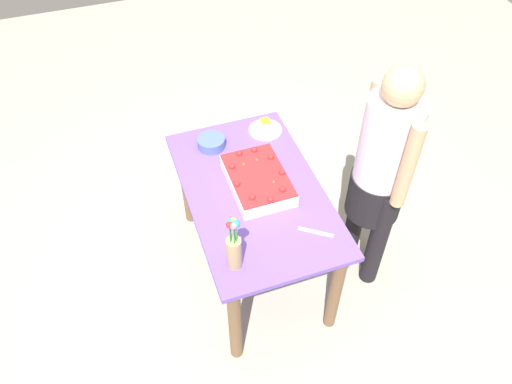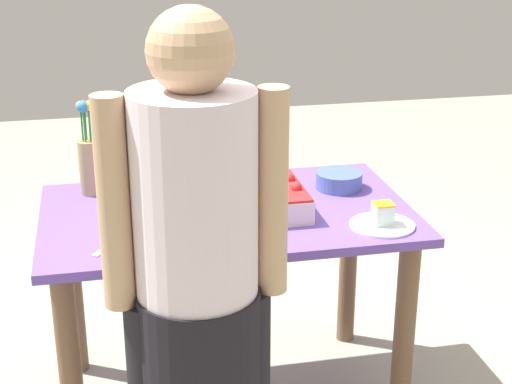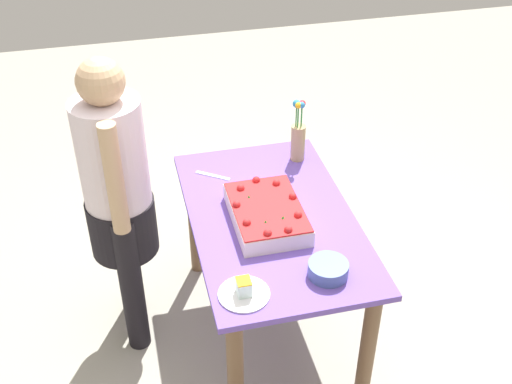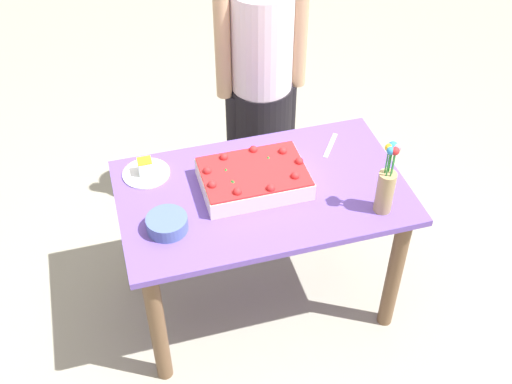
{
  "view_description": "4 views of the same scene",
  "coord_description": "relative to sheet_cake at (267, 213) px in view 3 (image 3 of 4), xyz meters",
  "views": [
    {
      "loc": [
        1.78,
        -0.61,
        2.75
      ],
      "look_at": [
        0.04,
        -0.0,
        0.76
      ],
      "focal_mm": 35.0,
      "sensor_mm": 36.0,
      "label": 1
    },
    {
      "loc": [
        0.4,
        2.38,
        1.71
      ],
      "look_at": [
        -0.08,
        0.09,
        0.82
      ],
      "focal_mm": 55.0,
      "sensor_mm": 36.0,
      "label": 2
    },
    {
      "loc": [
        -2.22,
        0.61,
        2.52
      ],
      "look_at": [
        0.04,
        0.07,
        0.85
      ],
      "focal_mm": 45.0,
      "sensor_mm": 36.0,
      "label": 3
    },
    {
      "loc": [
        -0.57,
        -1.93,
        2.55
      ],
      "look_at": [
        -0.04,
        -0.03,
        0.76
      ],
      "focal_mm": 45.0,
      "sensor_mm": 36.0,
      "label": 4
    }
  ],
  "objects": [
    {
      "name": "fruit_bowl",
      "position": [
        -0.4,
        -0.15,
        -0.01
      ],
      "size": [
        0.16,
        0.16,
        0.06
      ],
      "primitive_type": "cylinder",
      "color": "#4E65A0",
      "rests_on": "dining_table"
    },
    {
      "name": "cake_knife",
      "position": [
        0.41,
        0.17,
        -0.04
      ],
      "size": [
        0.12,
        0.16,
        0.0
      ],
      "primitive_type": "cube",
      "rotation": [
        0.0,
        0.0,
        0.95
      ],
      "color": "silver",
      "rests_on": "dining_table"
    },
    {
      "name": "flower_vase",
      "position": [
        0.47,
        -0.28,
        0.09
      ],
      "size": [
        0.07,
        0.07,
        0.34
      ],
      "color": "tan",
      "rests_on": "dining_table"
    },
    {
      "name": "dining_table",
      "position": [
        0.03,
        -0.03,
        -0.18
      ],
      "size": [
        1.22,
        0.73,
        0.73
      ],
      "color": "#694BB0",
      "rests_on": "ground_plane"
    },
    {
      "name": "ground_plane",
      "position": [
        0.03,
        -0.03,
        -0.77
      ],
      "size": [
        8.0,
        8.0,
        0.0
      ],
      "primitive_type": "plane",
      "color": "#9F9B8B"
    },
    {
      "name": "sheet_cake",
      "position": [
        0.0,
        0.0,
        0.0
      ],
      "size": [
        0.44,
        0.31,
        0.11
      ],
      "color": "silver",
      "rests_on": "dining_table"
    },
    {
      "name": "serving_plate_with_slice",
      "position": [
        -0.43,
        0.2,
        -0.02
      ],
      "size": [
        0.21,
        0.21,
        0.08
      ],
      "color": "white",
      "rests_on": "dining_table"
    },
    {
      "name": "person_standing",
      "position": [
        0.22,
        0.63,
        0.08
      ],
      "size": [
        0.45,
        0.31,
        1.49
      ],
      "rotation": [
        0.0,
        0.0,
        -1.57
      ],
      "color": "black",
      "rests_on": "ground_plane"
    }
  ]
}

